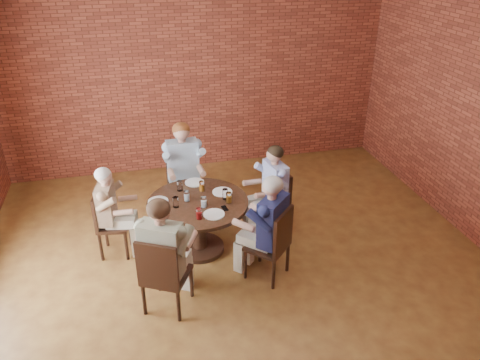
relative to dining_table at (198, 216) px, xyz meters
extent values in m
plane|color=olive|center=(0.43, -0.90, -0.53)|extent=(7.00, 7.00, 0.00)
plane|color=brown|center=(0.43, 2.60, 1.17)|extent=(7.00, 0.00, 7.00)
cylinder|color=black|center=(0.00, 0.00, -0.50)|extent=(0.65, 0.65, 0.06)
cylinder|color=black|center=(0.00, 0.00, -0.18)|extent=(0.18, 0.18, 0.64)
cylinder|color=#3F2317|center=(0.00, 0.00, 0.20)|extent=(1.29, 1.29, 0.05)
cube|color=black|center=(1.04, 0.20, -0.10)|extent=(0.49, 0.49, 0.04)
cube|color=black|center=(1.22, 0.23, 0.16)|extent=(0.12, 0.42, 0.48)
cylinder|color=black|center=(0.83, 0.34, -0.32)|extent=(0.04, 0.04, 0.41)
cylinder|color=black|center=(0.90, -0.01, -0.32)|extent=(0.04, 0.04, 0.41)
cylinder|color=black|center=(1.18, 0.41, -0.32)|extent=(0.04, 0.04, 0.41)
cylinder|color=black|center=(1.25, 0.06, -0.32)|extent=(0.04, 0.04, 0.41)
cube|color=black|center=(-0.04, 1.00, -0.10)|extent=(0.49, 0.49, 0.04)
cube|color=black|center=(-0.05, 1.22, 0.19)|extent=(0.47, 0.06, 0.54)
cylinder|color=black|center=(-0.24, 0.79, -0.32)|extent=(0.04, 0.04, 0.41)
cylinder|color=black|center=(0.17, 0.81, -0.32)|extent=(0.04, 0.04, 0.41)
cylinder|color=black|center=(-0.26, 1.20, -0.32)|extent=(0.04, 0.04, 0.41)
cylinder|color=black|center=(0.15, 1.22, -0.32)|extent=(0.04, 0.04, 0.41)
cube|color=black|center=(-1.08, 0.20, -0.10)|extent=(0.45, 0.45, 0.04)
cube|color=black|center=(-1.24, 0.23, 0.14)|extent=(0.11, 0.39, 0.44)
cylinder|color=black|center=(-0.95, 0.01, -0.32)|extent=(0.04, 0.04, 0.41)
cylinder|color=black|center=(-0.89, 0.33, -0.32)|extent=(0.04, 0.04, 0.41)
cylinder|color=black|center=(-1.26, 0.07, -0.32)|extent=(0.04, 0.04, 0.41)
cylinder|color=black|center=(-1.21, 0.39, -0.32)|extent=(0.04, 0.04, 0.41)
cube|color=black|center=(-0.51, -0.96, -0.10)|extent=(0.63, 0.63, 0.04)
cube|color=black|center=(-0.61, -1.15, 0.19)|extent=(0.43, 0.25, 0.53)
cylinder|color=black|center=(-0.24, -0.87, -0.32)|extent=(0.04, 0.04, 0.41)
cylinder|color=black|center=(-0.59, -0.69, -0.32)|extent=(0.04, 0.04, 0.41)
cylinder|color=black|center=(-0.43, -1.23, -0.32)|extent=(0.04, 0.04, 0.41)
cylinder|color=black|center=(-0.78, -1.04, -0.32)|extent=(0.04, 0.04, 0.41)
cube|color=black|center=(0.72, -0.70, -0.10)|extent=(0.63, 0.63, 0.04)
cube|color=black|center=(0.87, -0.84, 0.18)|extent=(0.34, 0.35, 0.51)
cylinder|color=black|center=(0.72, -0.42, -0.32)|extent=(0.04, 0.04, 0.41)
cylinder|color=black|center=(0.45, -0.70, -0.32)|extent=(0.04, 0.04, 0.41)
cylinder|color=black|center=(0.99, -0.69, -0.32)|extent=(0.04, 0.04, 0.41)
cylinder|color=black|center=(0.73, -0.97, -0.32)|extent=(0.04, 0.04, 0.41)
cylinder|color=white|center=(0.35, 0.16, 0.23)|extent=(0.26, 0.26, 0.01)
cylinder|color=white|center=(0.04, 0.50, 0.23)|extent=(0.26, 0.26, 0.01)
cylinder|color=white|center=(-0.49, 0.11, 0.23)|extent=(0.26, 0.26, 0.01)
cylinder|color=white|center=(0.14, -0.36, 0.23)|extent=(0.26, 0.26, 0.01)
cylinder|color=white|center=(0.36, -0.02, 0.29)|extent=(0.07, 0.07, 0.14)
cylinder|color=white|center=(0.10, 0.26, 0.29)|extent=(0.07, 0.07, 0.14)
cylinder|color=white|center=(-0.18, 0.34, 0.29)|extent=(0.07, 0.07, 0.14)
cylinder|color=white|center=(-0.13, 0.05, 0.29)|extent=(0.07, 0.07, 0.14)
cylinder|color=white|center=(-0.28, -0.07, 0.29)|extent=(0.07, 0.07, 0.14)
cylinder|color=white|center=(-0.04, -0.40, 0.29)|extent=(0.07, 0.07, 0.14)
cylinder|color=white|center=(0.06, -0.15, 0.29)|extent=(0.07, 0.07, 0.14)
cylinder|color=white|center=(0.38, -0.12, 0.29)|extent=(0.07, 0.07, 0.14)
cube|color=black|center=(0.30, -0.25, 0.23)|extent=(0.08, 0.13, 0.01)
camera|label=1|loc=(-0.67, -5.10, 3.25)|focal=35.00mm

